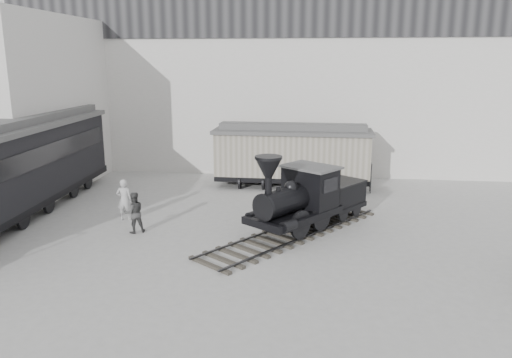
# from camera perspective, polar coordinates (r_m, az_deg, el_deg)

# --- Properties ---
(ground) EXTENTS (90.00, 90.00, 0.00)m
(ground) POSITION_cam_1_polar(r_m,az_deg,el_deg) (16.92, 0.87, -10.13)
(ground) COLOR #9E9E9B
(north_wall) EXTENTS (34.00, 2.51, 11.00)m
(north_wall) POSITION_cam_1_polar(r_m,az_deg,el_deg) (30.48, 4.00, 11.10)
(north_wall) COLOR silver
(north_wall) RESTS_ON ground
(west_pavilion) EXTENTS (7.00, 12.11, 9.00)m
(west_pavilion) POSITION_cam_1_polar(r_m,az_deg,el_deg) (30.17, -25.60, 7.80)
(west_pavilion) COLOR silver
(west_pavilion) RESTS_ON ground
(locomotive) EXTENTS (7.18, 8.68, 3.29)m
(locomotive) POSITION_cam_1_polar(r_m,az_deg,el_deg) (20.22, 5.61, -2.57)
(locomotive) COLOR #2A2622
(locomotive) RESTS_ON ground
(boxcar) EXTENTS (8.52, 2.76, 3.47)m
(boxcar) POSITION_cam_1_polar(r_m,az_deg,el_deg) (27.14, 4.15, 2.89)
(boxcar) COLOR black
(boxcar) RESTS_ON ground
(passenger_coach) EXTENTS (3.94, 15.29, 4.06)m
(passenger_coach) POSITION_cam_1_polar(r_m,az_deg,el_deg) (24.21, -26.09, 1.27)
(passenger_coach) COLOR black
(passenger_coach) RESTS_ON ground
(visitor_a) EXTENTS (0.72, 0.52, 1.82)m
(visitor_a) POSITION_cam_1_polar(r_m,az_deg,el_deg) (22.22, -14.82, -2.31)
(visitor_a) COLOR beige
(visitor_a) RESTS_ON ground
(visitor_b) EXTENTS (1.02, 0.96, 1.67)m
(visitor_b) POSITION_cam_1_polar(r_m,az_deg,el_deg) (20.55, -13.76, -3.75)
(visitor_b) COLOR #3F3F3F
(visitor_b) RESTS_ON ground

